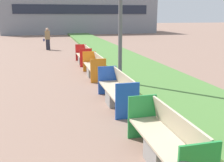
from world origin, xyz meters
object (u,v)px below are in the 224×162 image
Objects in this scene: bench_blue_frame at (117,92)px; bench_green_frame at (165,144)px; bench_orange_frame at (94,68)px; pedestrian_walking at (48,39)px; bench_red_frame at (84,57)px.

bench_green_frame is at bearing -90.02° from bench_blue_frame.
bench_orange_frame is at bearing 90.01° from bench_blue_frame.
pedestrian_walking is at bearing 100.88° from bench_orange_frame.
bench_green_frame is at bearing -90.00° from bench_orange_frame.
bench_red_frame is at bearing 90.02° from bench_blue_frame.
bench_blue_frame and bench_orange_frame have the same top height.
bench_red_frame is 1.25× the size of pedestrian_walking.
pedestrian_walking is (-1.87, 6.48, 0.47)m from bench_red_frame.
bench_green_frame is 1.07× the size of bench_red_frame.
bench_orange_frame is 3.25m from bench_red_frame.
bench_red_frame is (-0.00, 3.25, -0.00)m from bench_orange_frame.
bench_blue_frame is 1.11× the size of bench_red_frame.
bench_green_frame is 10.31m from bench_red_frame.
bench_red_frame is at bearing -73.92° from pedestrian_walking.
bench_green_frame and bench_red_frame have the same top height.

